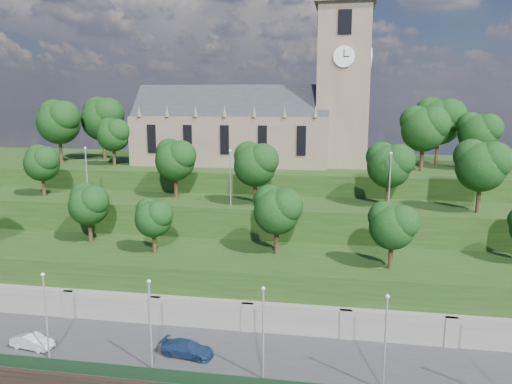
# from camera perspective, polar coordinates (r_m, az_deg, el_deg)

# --- Properties ---
(promenade) EXTENTS (160.00, 12.00, 2.00)m
(promenade) POSITION_cam_1_polar(r_m,az_deg,el_deg) (50.78, -7.99, -18.57)
(promenade) COLOR #2D2D30
(promenade) RESTS_ON ground
(fence) EXTENTS (160.00, 0.10, 1.20)m
(fence) POSITION_cam_1_polar(r_m,az_deg,el_deg) (45.56, -10.22, -19.97)
(fence) COLOR black
(fence) RESTS_ON promenade
(retaining_wall) EXTENTS (160.00, 2.10, 5.00)m
(retaining_wall) POSITION_cam_1_polar(r_m,az_deg,el_deg) (55.20, -6.10, -14.30)
(retaining_wall) COLOR slate
(retaining_wall) RESTS_ON ground
(embankment_lower) EXTENTS (160.00, 12.00, 8.00)m
(embankment_lower) POSITION_cam_1_polar(r_m,az_deg,el_deg) (59.98, -4.54, -10.65)
(embankment_lower) COLOR #1A3411
(embankment_lower) RESTS_ON ground
(embankment_upper) EXTENTS (160.00, 10.00, 12.00)m
(embankment_upper) POSITION_cam_1_polar(r_m,az_deg,el_deg) (69.49, -2.33, -5.91)
(embankment_upper) COLOR #1A3411
(embankment_upper) RESTS_ON ground
(hilltop) EXTENTS (160.00, 32.00, 15.00)m
(hilltop) POSITION_cam_1_polar(r_m,az_deg,el_deg) (89.17, 0.47, -1.24)
(hilltop) COLOR #1A3411
(hilltop) RESTS_ON ground
(church) EXTENTS (38.60, 12.35, 27.60)m
(church) POSITION_cam_1_polar(r_m,az_deg,el_deg) (83.29, 0.58, 8.35)
(church) COLOR brown
(church) RESTS_ON hilltop
(trees_lower) EXTENTS (67.87, 8.87, 8.02)m
(trees_lower) POSITION_cam_1_polar(r_m,az_deg,el_deg) (57.29, -3.65, -2.38)
(trees_lower) COLOR black
(trees_lower) RESTS_ON embankment_lower
(trees_upper) EXTENTS (64.59, 8.78, 8.94)m
(trees_upper) POSITION_cam_1_polar(r_m,az_deg,el_deg) (65.23, 3.29, 3.49)
(trees_upper) COLOR black
(trees_upper) RESTS_ON embankment_upper
(trees_hilltop) EXTENTS (74.78, 16.31, 11.23)m
(trees_hilltop) POSITION_cam_1_polar(r_m,az_deg,el_deg) (82.80, -0.41, 8.00)
(trees_hilltop) COLOR black
(trees_hilltop) RESTS_ON hilltop
(lamp_posts_promenade) EXTENTS (60.36, 0.36, 8.36)m
(lamp_posts_promenade) POSITION_cam_1_polar(r_m,az_deg,el_deg) (45.88, -11.99, -13.92)
(lamp_posts_promenade) COLOR #B2B2B7
(lamp_posts_promenade) RESTS_ON promenade
(lamp_posts_upper) EXTENTS (40.36, 0.36, 7.39)m
(lamp_posts_upper) POSITION_cam_1_polar(r_m,az_deg,el_deg) (64.42, -2.95, 2.17)
(lamp_posts_upper) COLOR #B2B2B7
(lamp_posts_upper) RESTS_ON embankment_upper
(car_middle) EXTENTS (4.41, 2.06, 1.40)m
(car_middle) POSITION_cam_1_polar(r_m,az_deg,el_deg) (54.52, -24.20, -15.30)
(car_middle) COLOR #9FA0A4
(car_middle) RESTS_ON promenade
(car_right) EXTENTS (5.26, 2.73, 1.46)m
(car_right) POSITION_cam_1_polar(r_m,az_deg,el_deg) (49.16, -7.84, -17.31)
(car_right) COLOR #16294E
(car_right) RESTS_ON promenade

